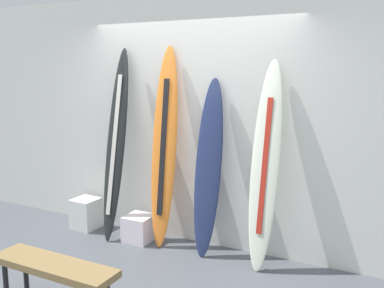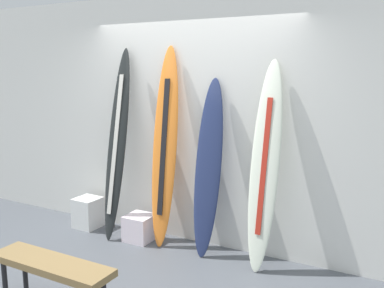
{
  "view_description": "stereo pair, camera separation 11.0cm",
  "coord_description": "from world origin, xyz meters",
  "px_view_note": "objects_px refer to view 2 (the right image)",
  "views": [
    {
      "loc": [
        2.18,
        -3.0,
        1.99
      ],
      "look_at": [
        0.15,
        0.95,
        1.19
      ],
      "focal_mm": 39.87,
      "sensor_mm": 36.0,
      "label": 1
    },
    {
      "loc": [
        2.28,
        -2.94,
        1.99
      ],
      "look_at": [
        0.15,
        0.95,
        1.19
      ],
      "focal_mm": 39.87,
      "sensor_mm": 36.0,
      "label": 2
    }
  ],
  "objects_px": {
    "surfboard_charcoal": "(117,145)",
    "surfboard_navy": "(208,168)",
    "bench": "(51,267)",
    "display_block_center": "(140,228)",
    "surfboard_ivory": "(265,168)",
    "display_block_left": "(88,212)",
    "surfboard_sunset": "(165,147)"
  },
  "relations": [
    {
      "from": "surfboard_charcoal",
      "to": "surfboard_navy",
      "type": "relative_size",
      "value": 1.18
    },
    {
      "from": "surfboard_navy",
      "to": "bench",
      "type": "height_order",
      "value": "surfboard_navy"
    },
    {
      "from": "surfboard_navy",
      "to": "bench",
      "type": "xyz_separation_m",
      "value": [
        -0.63,
        -1.62,
        -0.57
      ]
    },
    {
      "from": "surfboard_navy",
      "to": "display_block_center",
      "type": "xyz_separation_m",
      "value": [
        -0.85,
        -0.08,
        -0.8
      ]
    },
    {
      "from": "surfboard_ivory",
      "to": "display_block_center",
      "type": "xyz_separation_m",
      "value": [
        -1.48,
        -0.06,
        -0.88
      ]
    },
    {
      "from": "display_block_center",
      "to": "bench",
      "type": "xyz_separation_m",
      "value": [
        0.22,
        -1.54,
        0.22
      ]
    },
    {
      "from": "surfboard_navy",
      "to": "display_block_left",
      "type": "height_order",
      "value": "surfboard_navy"
    },
    {
      "from": "display_block_left",
      "to": "surfboard_ivory",
      "type": "bearing_deg",
      "value": 0.58
    },
    {
      "from": "surfboard_sunset",
      "to": "surfboard_navy",
      "type": "relative_size",
      "value": 1.18
    },
    {
      "from": "display_block_center",
      "to": "bench",
      "type": "height_order",
      "value": "bench"
    },
    {
      "from": "display_block_left",
      "to": "bench",
      "type": "height_order",
      "value": "bench"
    },
    {
      "from": "surfboard_navy",
      "to": "display_block_left",
      "type": "xyz_separation_m",
      "value": [
        -1.67,
        -0.05,
        -0.76
      ]
    },
    {
      "from": "surfboard_ivory",
      "to": "display_block_center",
      "type": "bearing_deg",
      "value": -177.83
    },
    {
      "from": "display_block_left",
      "to": "surfboard_navy",
      "type": "bearing_deg",
      "value": 1.59
    },
    {
      "from": "surfboard_sunset",
      "to": "display_block_center",
      "type": "height_order",
      "value": "surfboard_sunset"
    },
    {
      "from": "surfboard_sunset",
      "to": "surfboard_ivory",
      "type": "bearing_deg",
      "value": -1.65
    },
    {
      "from": "surfboard_sunset",
      "to": "display_block_left",
      "type": "bearing_deg",
      "value": -177.09
    },
    {
      "from": "display_block_center",
      "to": "surfboard_sunset",
      "type": "bearing_deg",
      "value": 16.59
    },
    {
      "from": "surfboard_navy",
      "to": "display_block_left",
      "type": "bearing_deg",
      "value": -178.41
    },
    {
      "from": "surfboard_navy",
      "to": "surfboard_ivory",
      "type": "relative_size",
      "value": 0.91
    },
    {
      "from": "display_block_left",
      "to": "bench",
      "type": "xyz_separation_m",
      "value": [
        1.04,
        -1.58,
        0.19
      ]
    },
    {
      "from": "display_block_left",
      "to": "display_block_center",
      "type": "xyz_separation_m",
      "value": [
        0.82,
        -0.03,
        -0.04
      ]
    },
    {
      "from": "surfboard_ivory",
      "to": "surfboard_sunset",
      "type": "bearing_deg",
      "value": 178.35
    },
    {
      "from": "surfboard_sunset",
      "to": "surfboard_ivory",
      "type": "height_order",
      "value": "surfboard_sunset"
    },
    {
      "from": "surfboard_navy",
      "to": "surfboard_ivory",
      "type": "distance_m",
      "value": 0.64
    },
    {
      "from": "surfboard_sunset",
      "to": "display_block_center",
      "type": "distance_m",
      "value": 1.02
    },
    {
      "from": "surfboard_charcoal",
      "to": "surfboard_sunset",
      "type": "height_order",
      "value": "surfboard_sunset"
    },
    {
      "from": "surfboard_sunset",
      "to": "display_block_left",
      "type": "xyz_separation_m",
      "value": [
        -1.12,
        -0.06,
        -0.93
      ]
    },
    {
      "from": "surfboard_sunset",
      "to": "bench",
      "type": "relative_size",
      "value": 1.96
    },
    {
      "from": "bench",
      "to": "surfboard_navy",
      "type": "bearing_deg",
      "value": 68.91
    },
    {
      "from": "bench",
      "to": "display_block_left",
      "type": "bearing_deg",
      "value": 123.48
    },
    {
      "from": "surfboard_ivory",
      "to": "display_block_left",
      "type": "height_order",
      "value": "surfboard_ivory"
    }
  ]
}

